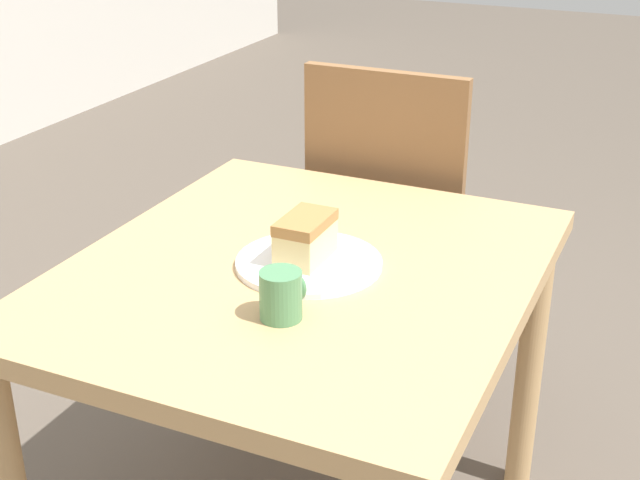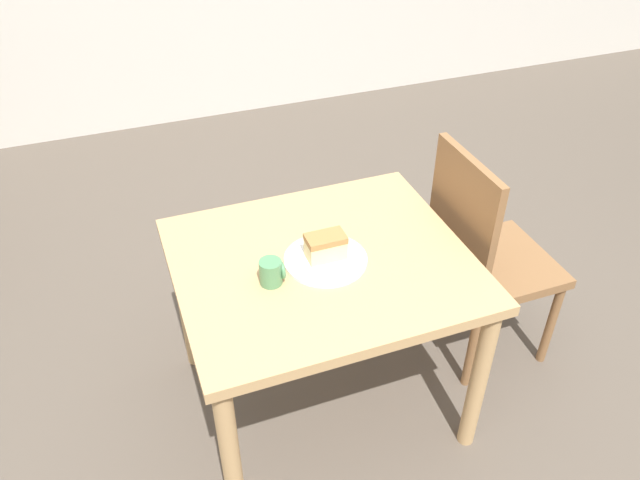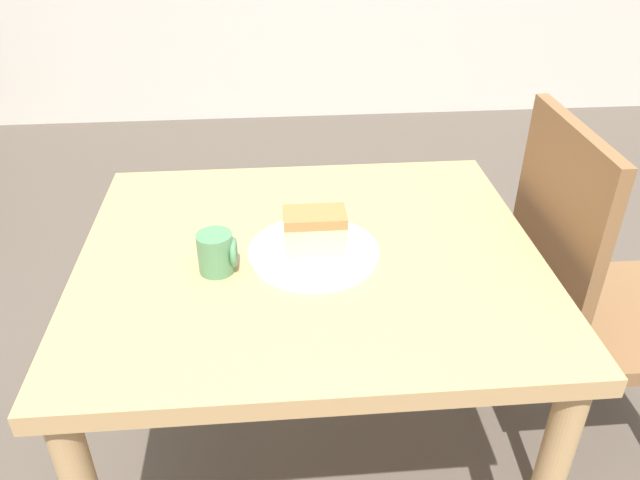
{
  "view_description": "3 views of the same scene",
  "coord_description": "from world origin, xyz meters",
  "px_view_note": "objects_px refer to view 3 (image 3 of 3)",
  "views": [
    {
      "loc": [
        -1.43,
        -0.29,
        1.44
      ],
      "look_at": [
        -0.07,
        0.33,
        0.76
      ],
      "focal_mm": 50.0,
      "sensor_mm": 36.0,
      "label": 1
    },
    {
      "loc": [
        -0.65,
        -1.14,
        2.0
      ],
      "look_at": [
        -0.09,
        0.37,
        0.78
      ],
      "focal_mm": 35.0,
      "sensor_mm": 36.0,
      "label": 2
    },
    {
      "loc": [
        -0.15,
        -0.74,
        1.43
      ],
      "look_at": [
        -0.06,
        0.31,
        0.76
      ],
      "focal_mm": 35.0,
      "sensor_mm": 36.0,
      "label": 3
    }
  ],
  "objects_px": {
    "cake_slice": "(315,230)",
    "dining_table_near": "(310,289)",
    "plate": "(314,252)",
    "coffee_mug": "(217,253)",
    "chair_near_window": "(588,296)"
  },
  "relations": [
    {
      "from": "cake_slice",
      "to": "dining_table_near",
      "type": "bearing_deg",
      "value": 161.38
    },
    {
      "from": "plate",
      "to": "cake_slice",
      "type": "distance_m",
      "value": 0.05
    },
    {
      "from": "cake_slice",
      "to": "coffee_mug",
      "type": "height_order",
      "value": "cake_slice"
    },
    {
      "from": "coffee_mug",
      "to": "chair_near_window",
      "type": "bearing_deg",
      "value": 6.7
    },
    {
      "from": "dining_table_near",
      "to": "coffee_mug",
      "type": "xyz_separation_m",
      "value": [
        -0.19,
        -0.05,
        0.14
      ]
    },
    {
      "from": "cake_slice",
      "to": "coffee_mug",
      "type": "bearing_deg",
      "value": -165.82
    },
    {
      "from": "cake_slice",
      "to": "coffee_mug",
      "type": "relative_size",
      "value": 1.52
    },
    {
      "from": "coffee_mug",
      "to": "dining_table_near",
      "type": "bearing_deg",
      "value": 15.93
    },
    {
      "from": "dining_table_near",
      "to": "coffee_mug",
      "type": "relative_size",
      "value": 11.4
    },
    {
      "from": "plate",
      "to": "chair_near_window",
      "type": "bearing_deg",
      "value": 5.1
    },
    {
      "from": "dining_table_near",
      "to": "chair_near_window",
      "type": "distance_m",
      "value": 0.69
    },
    {
      "from": "chair_near_window",
      "to": "plate",
      "type": "relative_size",
      "value": 3.44
    },
    {
      "from": "chair_near_window",
      "to": "cake_slice",
      "type": "xyz_separation_m",
      "value": [
        -0.67,
        -0.05,
        0.25
      ]
    },
    {
      "from": "dining_table_near",
      "to": "coffee_mug",
      "type": "height_order",
      "value": "coffee_mug"
    },
    {
      "from": "chair_near_window",
      "to": "plate",
      "type": "height_order",
      "value": "chair_near_window"
    }
  ]
}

